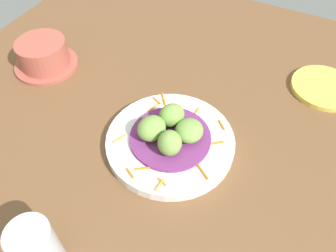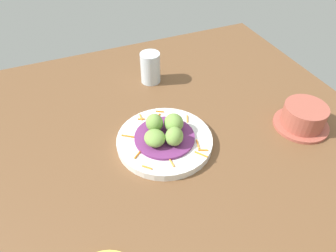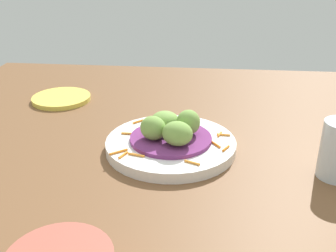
{
  "view_description": "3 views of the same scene",
  "coord_description": "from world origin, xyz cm",
  "views": [
    {
      "loc": [
        18.75,
        -37.79,
        53.07
      ],
      "look_at": [
        0.05,
        -1.11,
        5.39
      ],
      "focal_mm": 36.76,
      "sensor_mm": 36.0,
      "label": 1
    },
    {
      "loc": [
        22.12,
        49.38,
        58.73
      ],
      "look_at": [
        -0.13,
        -3.65,
        6.56
      ],
      "focal_mm": 34.0,
      "sensor_mm": 36.0,
      "label": 2
    },
    {
      "loc": [
        -63.75,
        -8.56,
        36.41
      ],
      "look_at": [
        2.88,
        -1.86,
        5.96
      ],
      "focal_mm": 42.85,
      "sensor_mm": 36.0,
      "label": 3
    }
  ],
  "objects": [
    {
      "name": "water_glass",
      "position": [
        -5.33,
        -29.95,
        6.78
      ],
      "size": [
        6.06,
        6.06,
        9.56
      ],
      "primitive_type": "cylinder",
      "color": "silver",
      "rests_on": "table_surface"
    },
    {
      "name": "guac_scoop_center",
      "position": [
        4.29,
        -1.13,
        6.38
      ],
      "size": [
        5.52,
        5.78,
        3.53
      ],
      "primitive_type": "ellipsoid",
      "rotation": [
        0.0,
        0.0,
        0.11
      ],
      "color": "#759E47",
      "rests_on": "cabbage_bed"
    },
    {
      "name": "guac_scoop_right",
      "position": [
        -0.16,
        0.5,
        6.77
      ],
      "size": [
        6.19,
        6.36,
        4.31
      ],
      "primitive_type": "ellipsoid",
      "rotation": [
        0.0,
        0.0,
        5.71
      ],
      "color": "#759E47",
      "rests_on": "cabbage_bed"
    },
    {
      "name": "guac_scoop_left",
      "position": [
        2.66,
        -5.58,
        6.96
      ],
      "size": [
        5.45,
        5.53,
        4.69
      ],
      "primitive_type": "ellipsoid",
      "rotation": [
        0.0,
        0.0,
        3.5
      ],
      "color": "#759E47",
      "rests_on": "cabbage_bed"
    },
    {
      "name": "guac_scoop_back",
      "position": [
        -1.79,
        -3.95,
        6.75
      ],
      "size": [
        6.23,
        6.61,
        4.25
      ],
      "primitive_type": "ellipsoid",
      "rotation": [
        0.0,
        0.0,
        4.4
      ],
      "color": "#759E47",
      "rests_on": "cabbage_bed"
    },
    {
      "name": "table_surface",
      "position": [
        0.0,
        0.0,
        1.0
      ],
      "size": [
        110.0,
        110.0,
        2.0
      ],
      "primitive_type": "cube",
      "color": "brown",
      "rests_on": "ground"
    },
    {
      "name": "main_plate",
      "position": [
        1.25,
        -2.54,
        2.95
      ],
      "size": [
        23.72,
        23.72,
        1.91
      ],
      "primitive_type": "cylinder",
      "color": "white",
      "rests_on": "table_surface"
    },
    {
      "name": "carrot_garnish",
      "position": [
        1.38,
        -2.38,
        4.11
      ],
      "size": [
        18.55,
        20.76,
        0.4
      ],
      "color": "orange",
      "rests_on": "main_plate"
    },
    {
      "name": "terracotta_bowl",
      "position": [
        -34.59,
        5.21,
        5.0
      ],
      "size": [
        14.31,
        14.31,
        6.44
      ],
      "color": "#A85142",
      "rests_on": "table_surface"
    },
    {
      "name": "cabbage_bed",
      "position": [
        1.25,
        -2.54,
        4.26
      ],
      "size": [
        14.88,
        14.88,
        0.71
      ],
      "primitive_type": "cylinder",
      "color": "#702D6B",
      "rests_on": "main_plate"
    }
  ]
}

